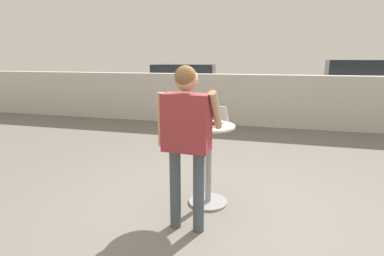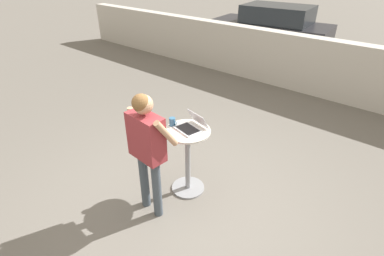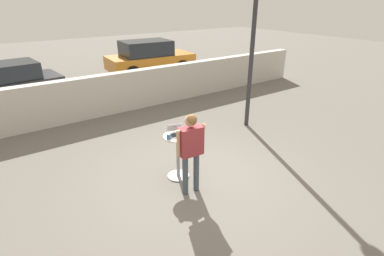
{
  "view_description": "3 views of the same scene",
  "coord_description": "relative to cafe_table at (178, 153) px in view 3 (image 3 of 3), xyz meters",
  "views": [
    {
      "loc": [
        0.44,
        -2.86,
        1.68
      ],
      "look_at": [
        -0.41,
        0.36,
        0.9
      ],
      "focal_mm": 28.0,
      "sensor_mm": 36.0,
      "label": 1
    },
    {
      "loc": [
        1.92,
        -2.07,
        2.86
      ],
      "look_at": [
        -0.02,
        0.22,
        1.11
      ],
      "focal_mm": 28.0,
      "sensor_mm": 36.0,
      "label": 2
    },
    {
      "loc": [
        -3.08,
        -4.22,
        3.49
      ],
      "look_at": [
        -0.02,
        0.12,
        1.15
      ],
      "focal_mm": 28.0,
      "sensor_mm": 36.0,
      "label": 3
    }
  ],
  "objects": [
    {
      "name": "pavement_kerb",
      "position": [
        0.21,
        4.46,
        0.08
      ],
      "size": [
        16.81,
        0.35,
        1.28
      ],
      "color": "beige",
      "rests_on": "ground_plane"
    },
    {
      "name": "standing_person",
      "position": [
        -0.09,
        -0.59,
        0.47
      ],
      "size": [
        0.6,
        0.34,
        1.62
      ],
      "color": "#424C56",
      "rests_on": "ground_plane"
    },
    {
      "name": "laptop",
      "position": [
        0.01,
        0.06,
        0.43
      ],
      "size": [
        0.38,
        0.39,
        0.2
      ],
      "color": "#B7BABF",
      "rests_on": "cafe_table"
    },
    {
      "name": "parked_car_further_down",
      "position": [
        3.77,
        8.43,
        0.27
      ],
      "size": [
        4.15,
        2.15,
        1.62
      ],
      "color": "#B76B19",
      "rests_on": "ground_plane"
    },
    {
      "name": "street_lamp",
      "position": [
        3.15,
        1.18,
        2.25
      ],
      "size": [
        0.32,
        0.32,
        4.37
      ],
      "color": "#2D2D33",
      "rests_on": "ground_plane"
    },
    {
      "name": "ground_plane",
      "position": [
        0.21,
        -0.35,
        -0.56
      ],
      "size": [
        50.0,
        50.0,
        0.0
      ],
      "primitive_type": "plane",
      "color": "slate"
    },
    {
      "name": "parked_car_near_street",
      "position": [
        -2.5,
        7.15,
        0.19
      ],
      "size": [
        4.0,
        2.1,
        1.46
      ],
      "color": "black",
      "rests_on": "ground_plane"
    },
    {
      "name": "cafe_table",
      "position": [
        0.0,
        0.0,
        0.0
      ],
      "size": [
        0.59,
        0.59,
        0.95
      ],
      "color": "gray",
      "rests_on": "ground_plane"
    },
    {
      "name": "coffee_mug",
      "position": [
        -0.23,
        -0.03,
        0.44
      ],
      "size": [
        0.12,
        0.08,
        0.11
      ],
      "color": "#336084",
      "rests_on": "cafe_table"
    }
  ]
}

